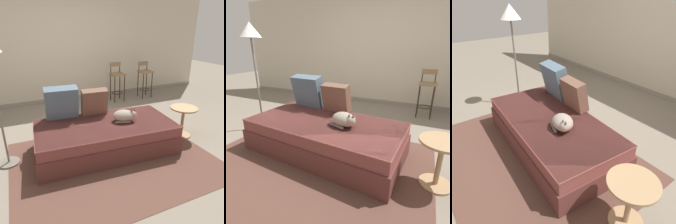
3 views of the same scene
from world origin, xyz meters
The scene contains 10 objects.
ground_plane centered at (0.00, 0.00, 0.00)m, with size 16.00×16.00×0.00m, color slate.
wall_back_panel centered at (0.00, 2.25, 1.30)m, with size 8.00×0.10×2.60m, color beige.
wall_baseboard_trim centered at (0.00, 2.20, 0.04)m, with size 8.00×0.02×0.09m, color gray.
area_rug centered at (0.00, -0.70, 0.00)m, with size 2.73×2.10×0.01m, color brown.
couch centered at (0.00, -0.40, 0.22)m, with size 2.10×1.16×0.43m.
throw_pillow_corner centered at (-0.53, 0.04, 0.69)m, with size 0.50×0.31×0.51m.
throw_pillow_middle centered at (-0.02, 0.00, 0.65)m, with size 0.42×0.25×0.42m.
cat centered at (0.30, -0.43, 0.52)m, with size 0.38×0.34×0.20m.
side_table centered at (1.36, -0.50, 0.33)m, with size 0.44×0.44×0.51m.
floor_lamp centered at (-1.35, -0.20, 1.44)m, with size 0.32×0.32×1.70m.
Camera 3 is at (2.03, -1.71, 1.86)m, focal length 35.00 mm.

